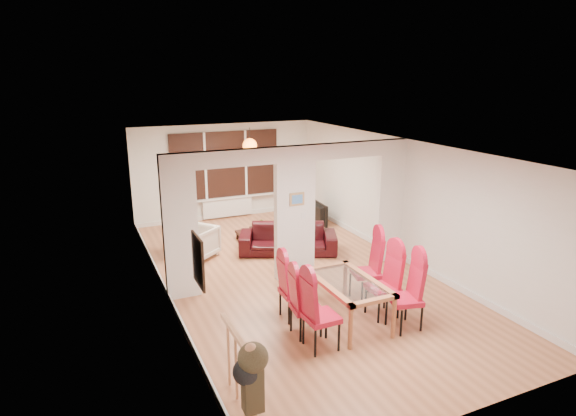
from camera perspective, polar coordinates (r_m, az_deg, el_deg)
floor at (r=9.67m, az=0.77°, el=-8.02°), size 5.00×9.00×0.01m
room_walls at (r=9.23m, az=0.80°, el=-0.61°), size 5.00×9.00×2.60m
divider_wall at (r=9.23m, az=0.80°, el=-0.61°), size 5.00×0.18×2.60m
bay_window_blinds at (r=13.23m, az=-7.40°, el=5.12°), size 3.00×0.08×1.80m
radiator at (r=13.46m, az=-7.18°, el=0.07°), size 1.40×0.08×0.50m
pendant_light at (r=12.15m, az=-4.55°, el=7.38°), size 0.36×0.36×0.36m
stair_newel at (r=6.05m, az=-6.03°, el=-17.82°), size 0.40×1.20×1.10m
wall_poster at (r=6.20m, az=-10.61°, el=-6.19°), size 0.04×0.52×0.67m
pillar_photo at (r=9.06m, az=1.07°, el=1.06°), size 0.30×0.03×0.25m
dining_table at (r=7.91m, az=7.07°, el=-10.92°), size 0.86×1.53×0.72m
dining_chair_la at (r=7.09m, az=3.98°, el=-12.14°), size 0.47×0.47×1.16m
dining_chair_lb at (r=7.44m, az=2.15°, el=-11.13°), size 0.47×0.47×1.06m
dining_chair_lc at (r=7.90m, az=0.77°, el=-9.36°), size 0.45×0.45×1.08m
dining_chair_ra at (r=7.79m, az=13.72°, el=-9.88°), size 0.56×0.56×1.16m
dining_chair_rb at (r=8.10m, az=11.18°, el=-8.74°), size 0.46×0.46×1.15m
dining_chair_rc at (r=8.60m, az=9.26°, el=-7.06°), size 0.58×0.58×1.18m
sofa at (r=10.79m, az=-0.00°, el=-3.67°), size 2.31×1.64×0.63m
armchair at (r=10.66m, az=-10.76°, el=-4.00°), size 1.06×1.06×0.70m
person at (r=10.96m, az=-12.60°, el=-0.83°), size 0.72×0.59×1.70m
television at (r=12.89m, az=3.30°, el=-0.58°), size 1.01×0.20×0.58m
coffee_table at (r=11.75m, az=-3.85°, el=-3.17°), size 0.99×0.65×0.21m
bottle at (r=11.60m, az=-3.17°, el=-2.09°), size 0.07×0.07×0.30m
bowl at (r=11.78m, az=-4.04°, el=-2.43°), size 0.24×0.24×0.06m
shoes at (r=9.49m, az=2.19°, el=-8.17°), size 0.24×0.27×0.10m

